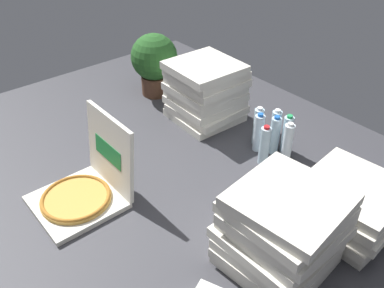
{
  "coord_description": "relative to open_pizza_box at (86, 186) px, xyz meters",
  "views": [
    {
      "loc": [
        1.34,
        -1.07,
        1.42
      ],
      "look_at": [
        -0.05,
        0.1,
        0.14
      ],
      "focal_mm": 38.32,
      "sensor_mm": 36.0,
      "label": 1
    }
  ],
  "objects": [
    {
      "name": "ground_plane",
      "position": [
        0.18,
        0.48,
        -0.09
      ],
      "size": [
        3.2,
        2.4,
        0.02
      ],
      "primitive_type": "cube",
      "color": "#38383D"
    },
    {
      "name": "open_pizza_box",
      "position": [
        0.0,
        0.0,
        0.0
      ],
      "size": [
        0.4,
        0.45,
        0.42
      ],
      "color": "silver",
      "rests_on": "ground_plane"
    },
    {
      "name": "pizza_stack_center_far",
      "position": [
        0.94,
        0.84,
        0.04
      ],
      "size": [
        0.45,
        0.43,
        0.24
      ],
      "color": "silver",
      "rests_on": "ground_plane"
    },
    {
      "name": "pizza_stack_left_mid",
      "position": [
        -0.21,
        0.98,
        0.11
      ],
      "size": [
        0.43,
        0.43,
        0.39
      ],
      "color": "silver",
      "rests_on": "ground_plane"
    },
    {
      "name": "pizza_stack_left_near",
      "position": [
        0.88,
        0.42,
        0.11
      ],
      "size": [
        0.45,
        0.45,
        0.39
      ],
      "color": "silver",
      "rests_on": "ground_plane"
    },
    {
      "name": "water_bottle_0",
      "position": [
        0.34,
        1.02,
        0.03
      ],
      "size": [
        0.06,
        0.06,
        0.24
      ],
      "color": "silver",
      "rests_on": "ground_plane"
    },
    {
      "name": "water_bottle_1",
      "position": [
        0.26,
        0.97,
        0.03
      ],
      "size": [
        0.06,
        0.06,
        0.24
      ],
      "color": "silver",
      "rests_on": "ground_plane"
    },
    {
      "name": "water_bottle_2",
      "position": [
        0.29,
        1.08,
        0.03
      ],
      "size": [
        0.06,
        0.06,
        0.24
      ],
      "color": "silver",
      "rests_on": "ground_plane"
    },
    {
      "name": "water_bottle_3",
      "position": [
        0.38,
        1.08,
        0.03
      ],
      "size": [
        0.06,
        0.06,
        0.24
      ],
      "color": "silver",
      "rests_on": "ground_plane"
    },
    {
      "name": "water_bottle_4",
      "position": [
        0.43,
        1.02,
        0.03
      ],
      "size": [
        0.06,
        0.06,
        0.24
      ],
      "color": "white",
      "rests_on": "ground_plane"
    },
    {
      "name": "water_bottle_5",
      "position": [
        0.37,
        0.9,
        0.03
      ],
      "size": [
        0.06,
        0.06,
        0.24
      ],
      "color": "silver",
      "rests_on": "ground_plane"
    },
    {
      "name": "water_bottle_6",
      "position": [
        0.21,
        1.02,
        0.03
      ],
      "size": [
        0.06,
        0.06,
        0.24
      ],
      "color": "silver",
      "rests_on": "ground_plane"
    },
    {
      "name": "potted_plant",
      "position": [
        -0.7,
        0.93,
        0.17
      ],
      "size": [
        0.33,
        0.33,
        0.44
      ],
      "color": "#513323",
      "rests_on": "ground_plane"
    }
  ]
}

